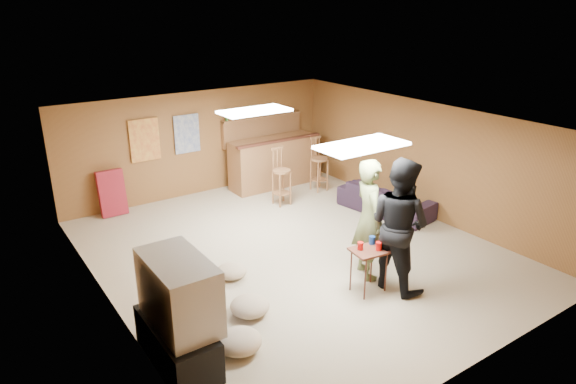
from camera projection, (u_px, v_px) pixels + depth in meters
ground at (295, 251)px, 8.58m from camera, size 7.00×7.00×0.00m
ceiling at (295, 122)px, 7.81m from camera, size 6.00×7.00×0.02m
wall_back at (200, 143)px, 10.90m from camera, size 6.00×0.02×2.20m
wall_front at (484, 282)px, 5.50m from camera, size 6.00×0.02×2.20m
wall_left at (105, 235)px, 6.60m from camera, size 0.02×7.00×2.20m
wall_right at (423, 159)px, 9.79m from camera, size 0.02×7.00×2.20m
tv_stand at (177, 343)px, 5.89m from camera, size 0.55×1.30×0.50m
dvd_box at (195, 343)px, 6.04m from camera, size 0.35×0.50×0.08m
tv_body at (179, 292)px, 5.70m from camera, size 0.60×1.10×0.80m
tv_screen at (204, 283)px, 5.87m from camera, size 0.02×0.95×0.65m
bar_counter at (273, 162)px, 11.46m from camera, size 2.00×0.60×1.10m
bar_lip at (279, 141)px, 11.08m from camera, size 2.10×0.12×0.05m
bar_shelf at (262, 117)px, 11.48m from camera, size 2.00×0.18×0.05m
bar_backing at (262, 130)px, 11.60m from camera, size 2.00×0.14×0.60m
poster_left at (145, 140)px, 10.14m from camera, size 0.60×0.03×0.85m
poster_right at (187, 134)px, 10.62m from camera, size 0.55×0.03×0.80m
folding_chair_stack at (112, 193)px, 9.91m from camera, size 0.50×0.26×0.91m
ceiling_panel_front at (362, 145)px, 6.67m from camera, size 1.20×0.60×0.04m
ceiling_panel_back at (255, 111)px, 8.75m from camera, size 1.20×0.60×0.04m
person_olive at (369, 219)px, 7.55m from camera, size 0.65×0.78×1.84m
person_black at (399, 224)px, 7.22m from camera, size 0.85×1.03×1.96m
sofa at (386, 199)px, 10.08m from camera, size 1.04×1.99×0.55m
tray_table at (368, 270)px, 7.31m from camera, size 0.56×0.47×0.66m
cup_red_near at (360, 246)px, 7.18m from camera, size 0.10×0.10×0.11m
cup_red_far at (379, 246)px, 7.16m from camera, size 0.11×0.11×0.12m
cup_blue at (372, 240)px, 7.34m from camera, size 0.09×0.09×0.12m
bar_stool_left at (282, 175)px, 10.35m from camera, size 0.41×0.41×1.29m
bar_stool_right at (319, 166)px, 11.17m from camera, size 0.46×0.46×1.12m
cushion_near_tv at (250, 306)px, 6.83m from camera, size 0.68×0.68×0.24m
cushion_mid at (232, 271)px, 7.75m from camera, size 0.57×0.57×0.21m
cushion_far at (239, 341)px, 6.12m from camera, size 0.63×0.63×0.24m
bottle_row at (249, 112)px, 11.23m from camera, size 1.20×0.08×0.26m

